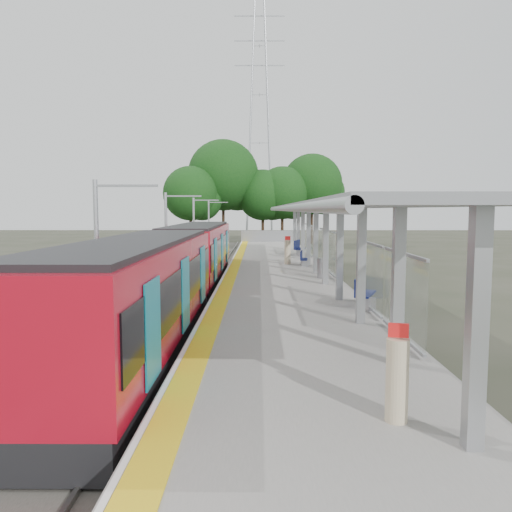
{
  "coord_description": "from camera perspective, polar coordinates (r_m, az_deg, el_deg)",
  "views": [
    {
      "loc": [
        -1.09,
        -8.95,
        4.44
      ],
      "look_at": [
        -1.22,
        14.08,
        2.3
      ],
      "focal_mm": 35.0,
      "sensor_mm": 36.0,
      "label": 1
    }
  ],
  "objects": [
    {
      "name": "bench_mid",
      "position": [
        30.88,
        5.39,
        -0.21
      ],
      "size": [
        0.61,
        1.39,
        0.92
      ],
      "rotation": [
        0.0,
        0.0,
        -0.15
      ],
      "color": "#101954",
      "rests_on": "platform"
    },
    {
      "name": "info_pillar_near",
      "position": [
        8.63,
        15.83,
        -13.39
      ],
      "size": [
        0.37,
        0.37,
        1.63
      ],
      "rotation": [
        0.0,
        0.0,
        -0.22
      ],
      "color": "beige",
      "rests_on": "platform"
    },
    {
      "name": "platform",
      "position": [
        29.23,
        2.46,
        -2.44
      ],
      "size": [
        6.0,
        50.0,
        1.0
      ],
      "primitive_type": "cube",
      "color": "gray",
      "rests_on": "ground"
    },
    {
      "name": "info_pillar_far",
      "position": [
        31.58,
        3.64,
        0.45
      ],
      "size": [
        0.4,
        0.4,
        1.78
      ],
      "rotation": [
        0.0,
        0.0,
        0.25
      ],
      "color": "beige",
      "rests_on": "platform"
    },
    {
      "name": "tactile_strip",
      "position": [
        29.19,
        -2.55,
        -1.44
      ],
      "size": [
        0.6,
        50.0,
        0.02
      ],
      "primitive_type": "cube",
      "color": "yellow",
      "rests_on": "platform"
    },
    {
      "name": "bench_near",
      "position": [
        18.01,
        12.12,
        -3.96
      ],
      "size": [
        1.08,
        1.67,
        1.1
      ],
      "rotation": [
        0.0,
        0.0,
        -0.39
      ],
      "color": "#101954",
      "rests_on": "platform"
    },
    {
      "name": "bench_far",
      "position": [
        37.69,
        4.9,
        0.99
      ],
      "size": [
        1.01,
        1.78,
        1.16
      ],
      "rotation": [
        0.0,
        0.0,
        -0.3
      ],
      "color": "#101954",
      "rests_on": "platform"
    },
    {
      "name": "tree_cluster",
      "position": [
        63.08,
        -0.11,
        8.12
      ],
      "size": [
        22.14,
        13.04,
        13.16
      ],
      "color": "#382316",
      "rests_on": "ground"
    },
    {
      "name": "catenary_masts",
      "position": [
        28.45,
        -10.06,
        2.15
      ],
      "size": [
        2.08,
        48.16,
        5.4
      ],
      "color": "#9EA0A5",
      "rests_on": "ground"
    },
    {
      "name": "canopy",
      "position": [
        25.28,
        6.46,
        4.73
      ],
      "size": [
        3.27,
        38.0,
        3.66
      ],
      "color": "#9EA0A5",
      "rests_on": "platform"
    },
    {
      "name": "litter_bin",
      "position": [
        25.34,
        7.53,
        -1.39
      ],
      "size": [
        0.56,
        0.56,
        1.01
      ],
      "primitive_type": "cylinder",
      "rotation": [
        0.0,
        0.0,
        0.14
      ],
      "color": "#9EA0A5",
      "rests_on": "platform"
    },
    {
      "name": "end_fence",
      "position": [
        53.98,
        1.48,
        2.3
      ],
      "size": [
        6.0,
        0.1,
        1.2
      ],
      "primitive_type": "cube",
      "color": "#9EA0A5",
      "rests_on": "platform"
    },
    {
      "name": "ground",
      "position": [
        10.05,
        6.97,
        -20.97
      ],
      "size": [
        200.0,
        200.0,
        0.0
      ],
      "primitive_type": "plane",
      "color": "#474438",
      "rests_on": "ground"
    },
    {
      "name": "pylon",
      "position": [
        83.23,
        0.39,
        15.39
      ],
      "size": [
        8.0,
        4.0,
        38.0
      ],
      "primitive_type": null,
      "color": "#9EA0A5",
      "rests_on": "ground"
    },
    {
      "name": "train",
      "position": [
        21.22,
        -8.93,
        -1.22
      ],
      "size": [
        2.74,
        27.6,
        3.62
      ],
      "color": "black",
      "rests_on": "ground"
    },
    {
      "name": "trackbed",
      "position": [
        29.47,
        -6.34,
        -3.15
      ],
      "size": [
        3.0,
        70.0,
        0.24
      ],
      "primitive_type": "cube",
      "color": "#59544C",
      "rests_on": "ground"
    }
  ]
}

